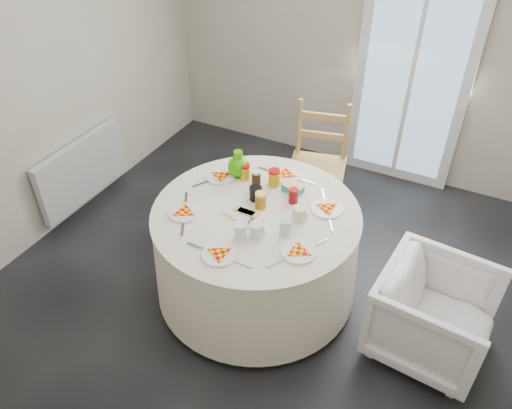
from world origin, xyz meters
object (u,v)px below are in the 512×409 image
at_px(wooden_chair, 317,171).
at_px(green_pitcher, 238,160).
at_px(armchair, 436,307).
at_px(radiator, 83,170).
at_px(table, 256,252).

relative_size(wooden_chair, green_pitcher, 5.11).
bearing_deg(armchair, wooden_chair, 56.31).
bearing_deg(radiator, armchair, -3.58).
bearing_deg(wooden_chair, radiator, -170.58).
xyz_separation_m(wooden_chair, armchair, (1.19, -0.97, -0.08)).
xyz_separation_m(table, green_pitcher, (-0.31, 0.32, 0.49)).
bearing_deg(green_pitcher, table, -55.51).
relative_size(radiator, armchair, 1.42).
bearing_deg(radiator, green_pitcher, 3.12).
height_order(armchair, green_pitcher, green_pitcher).
relative_size(armchair, green_pitcher, 3.49).
bearing_deg(armchair, radiator, 91.97).
xyz_separation_m(radiator, table, (1.82, -0.24, -0.01)).
height_order(table, green_pitcher, green_pitcher).
height_order(radiator, green_pitcher, green_pitcher).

